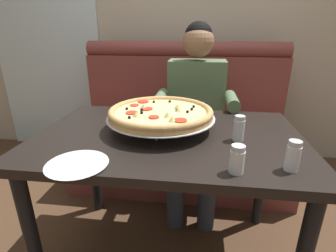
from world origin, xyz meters
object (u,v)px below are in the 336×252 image
object	(u,v)px
booth_bench	(181,133)
shaker_pepper_flakes	(293,158)
dining_table	(168,152)
shaker_oregano	(239,130)
plate_near_left	(77,163)
pizza	(161,113)
shaker_parmesan	(237,161)
diner_main	(195,107)

from	to	relation	value
booth_bench	shaker_pepper_flakes	bearing A→B (deg)	-67.80
shaker_pepper_flakes	dining_table	bearing A→B (deg)	149.41
shaker_oregano	plate_near_left	distance (m)	0.69
pizza	booth_bench	bearing A→B (deg)	86.86
shaker_parmesan	shaker_pepper_flakes	bearing A→B (deg)	12.04
diner_main	shaker_oregano	size ratio (longest dim) A/B	11.11
booth_bench	shaker_parmesan	world-z (taller)	booth_bench
diner_main	shaker_pepper_flakes	xyz separation A→B (m)	(0.36, -0.89, 0.09)
pizza	shaker_parmesan	xyz separation A→B (m)	(0.32, -0.38, -0.04)
booth_bench	diner_main	distance (m)	0.43
dining_table	shaker_parmesan	size ratio (longest dim) A/B	12.22
pizza	shaker_pepper_flakes	world-z (taller)	pizza
dining_table	diner_main	size ratio (longest dim) A/B	0.98
shaker_parmesan	plate_near_left	xyz separation A→B (m)	(-0.57, -0.02, -0.03)
plate_near_left	shaker_parmesan	bearing A→B (deg)	2.38
shaker_pepper_flakes	shaker_oregano	size ratio (longest dim) A/B	0.98
shaker_pepper_flakes	plate_near_left	xyz separation A→B (m)	(-0.76, -0.07, -0.04)
shaker_oregano	shaker_parmesan	xyz separation A→B (m)	(-0.04, -0.28, -0.01)
diner_main	shaker_pepper_flakes	distance (m)	0.96
shaker_oregano	plate_near_left	xyz separation A→B (m)	(-0.61, -0.31, -0.04)
dining_table	booth_bench	bearing A→B (deg)	90.00
shaker_parmesan	shaker_oregano	bearing A→B (deg)	81.66
shaker_oregano	shaker_parmesan	world-z (taller)	shaker_oregano
booth_bench	plate_near_left	world-z (taller)	booth_bench
booth_bench	diner_main	size ratio (longest dim) A/B	1.34
plate_near_left	pizza	bearing A→B (deg)	58.34
diner_main	pizza	world-z (taller)	diner_main
diner_main	shaker_parmesan	world-z (taller)	diner_main
diner_main	shaker_oregano	distance (m)	0.68
shaker_pepper_flakes	pizza	bearing A→B (deg)	146.85
dining_table	shaker_pepper_flakes	world-z (taller)	shaker_pepper_flakes
shaker_parmesan	booth_bench	bearing A→B (deg)	103.06
dining_table	shaker_oregano	distance (m)	0.35
pizza	plate_near_left	xyz separation A→B (m)	(-0.25, -0.40, -0.07)
dining_table	shaker_pepper_flakes	bearing A→B (deg)	-30.59
shaker_oregano	plate_near_left	world-z (taller)	shaker_oregano
diner_main	plate_near_left	distance (m)	1.04
dining_table	plate_near_left	distance (m)	0.46
shaker_pepper_flakes	shaker_parmesan	xyz separation A→B (m)	(-0.19, -0.04, -0.00)
shaker_parmesan	plate_near_left	distance (m)	0.57
booth_bench	pizza	world-z (taller)	booth_bench
diner_main	shaker_pepper_flakes	size ratio (longest dim) A/B	11.39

